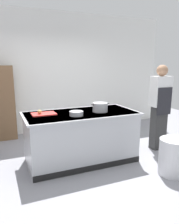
# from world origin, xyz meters

# --- Properties ---
(ground_plane) EXTENTS (10.00, 10.00, 0.00)m
(ground_plane) POSITION_xyz_m (0.00, 0.00, 0.00)
(ground_plane) COLOR gray
(back_wall) EXTENTS (6.40, 0.12, 3.00)m
(back_wall) POSITION_xyz_m (0.00, 2.10, 1.50)
(back_wall) COLOR white
(back_wall) RESTS_ON ground_plane
(counter_island) EXTENTS (1.98, 0.98, 0.90)m
(counter_island) POSITION_xyz_m (0.00, -0.00, 0.47)
(counter_island) COLOR #B7BABF
(counter_island) RESTS_ON ground_plane
(cutting_board) EXTENTS (0.40, 0.28, 0.02)m
(cutting_board) POSITION_xyz_m (-0.63, 0.12, 0.91)
(cutting_board) COLOR red
(cutting_board) RESTS_ON counter_island
(onion) EXTENTS (0.07, 0.07, 0.07)m
(onion) POSITION_xyz_m (-0.70, 0.11, 0.96)
(onion) COLOR tan
(onion) RESTS_ON cutting_board
(stock_pot) EXTENTS (0.33, 0.27, 0.16)m
(stock_pot) POSITION_xyz_m (0.35, -0.05, 0.98)
(stock_pot) COLOR #B7BABF
(stock_pot) RESTS_ON counter_island
(mixing_bowl) EXTENTS (0.23, 0.23, 0.08)m
(mixing_bowl) POSITION_xyz_m (-0.15, -0.18, 0.94)
(mixing_bowl) COLOR #B7BABF
(mixing_bowl) RESTS_ON counter_island
(trash_bin) EXTENTS (0.46, 0.46, 0.59)m
(trash_bin) POSITION_xyz_m (1.18, -1.05, 0.29)
(trash_bin) COLOR silver
(trash_bin) RESTS_ON ground_plane
(person_chef) EXTENTS (0.38, 0.25, 1.72)m
(person_chef) POSITION_xyz_m (1.68, -0.07, 0.91)
(person_chef) COLOR #313131
(person_chef) RESTS_ON ground_plane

